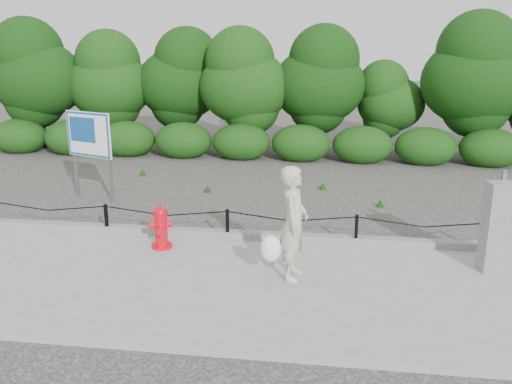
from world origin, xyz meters
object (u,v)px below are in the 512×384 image
Objects in this scene: pedestrian at (292,225)px; advertising_sign at (89,138)px; fire_hydrant at (161,228)px; utility_cabinet at (502,227)px.

pedestrian is 6.70m from advertising_sign.
utility_cabinet reaches higher than fire_hydrant.
pedestrian is at bearing -176.33° from utility_cabinet.
utility_cabinet is at bearing -18.99° from fire_hydrant.
advertising_sign is (-5.27, 4.11, 0.55)m from pedestrian.
advertising_sign reaches higher than pedestrian.
advertising_sign reaches higher than fire_hydrant.
fire_hydrant is 0.49× the size of utility_cabinet.
fire_hydrant is 6.00m from utility_cabinet.
advertising_sign is (-8.72, 3.35, 0.70)m from utility_cabinet.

